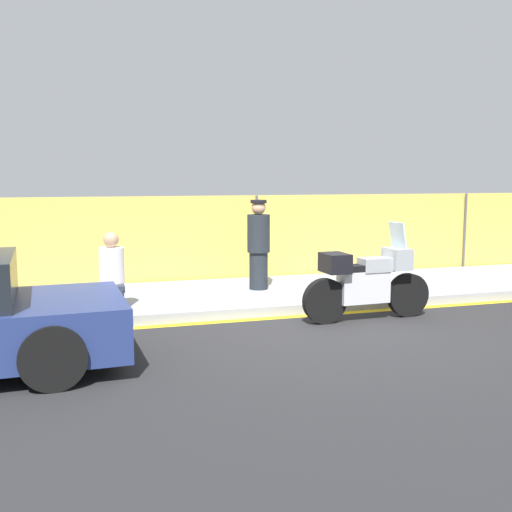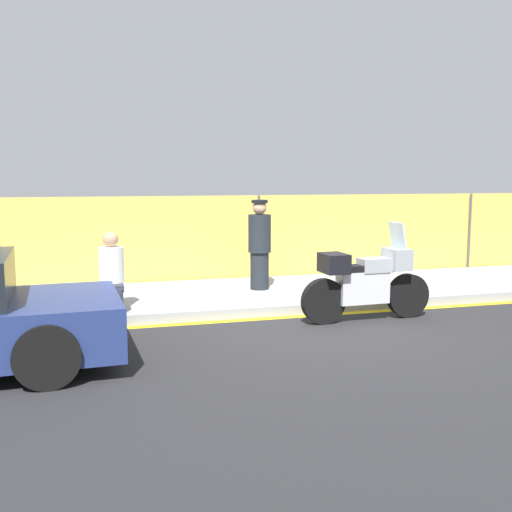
% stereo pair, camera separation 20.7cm
% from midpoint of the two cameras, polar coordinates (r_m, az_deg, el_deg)
% --- Properties ---
extents(ground_plane, '(120.00, 120.00, 0.00)m').
position_cam_midpoint_polar(ground_plane, '(9.31, 7.25, -6.65)').
color(ground_plane, '#262628').
extents(sidewalk, '(38.04, 2.91, 0.17)m').
position_cam_midpoint_polar(sidewalk, '(11.36, 2.80, -3.58)').
color(sidewalk, '#8E93A3').
rests_on(sidewalk, ground_plane).
extents(curb_paint_stripe, '(38.04, 0.18, 0.01)m').
position_cam_midpoint_polar(curb_paint_stripe, '(9.96, 5.63, -5.67)').
color(curb_paint_stripe, gold).
rests_on(curb_paint_stripe, ground_plane).
extents(storefront_fence, '(36.14, 0.17, 1.89)m').
position_cam_midpoint_polar(storefront_fence, '(12.70, 0.62, 1.54)').
color(storefront_fence, gold).
rests_on(storefront_fence, ground_plane).
extents(motorcycle, '(2.21, 0.54, 1.56)m').
position_cam_midpoint_polar(motorcycle, '(9.65, 11.03, -2.37)').
color(motorcycle, black).
rests_on(motorcycle, ground_plane).
extents(officer_standing, '(0.43, 0.43, 1.68)m').
position_cam_midpoint_polar(officer_standing, '(11.23, 0.87, 1.13)').
color(officer_standing, '#1E2328').
rests_on(officer_standing, sidewalk).
extents(person_seated_on_curb, '(0.39, 0.65, 1.25)m').
position_cam_midpoint_polar(person_seated_on_curb, '(9.68, -12.99, -1.10)').
color(person_seated_on_curb, '#2D3342').
rests_on(person_seated_on_curb, sidewalk).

